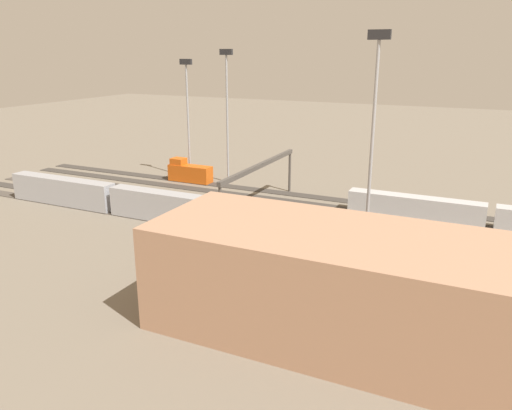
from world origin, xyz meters
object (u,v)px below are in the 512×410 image
at_px(train_on_track_5, 169,207).
at_px(light_mast_2, 227,100).
at_px(light_mast_0, 187,104).
at_px(maintenance_shed, 342,286).
at_px(light_mast_1, 373,123).
at_px(train_on_track_0, 189,172).
at_px(train_on_track_1, 491,216).
at_px(signal_gantry, 260,170).

relative_size(train_on_track_5, light_mast_2, 2.51).
distance_m(light_mast_0, maintenance_shed, 72.32).
xyz_separation_m(light_mast_0, light_mast_2, (-9.79, -0.30, 1.11)).
height_order(light_mast_1, maintenance_shed, light_mast_1).
xyz_separation_m(light_mast_0, light_mast_1, (-47.87, 30.19, 2.27)).
height_order(train_on_track_0, light_mast_0, light_mast_0).
relative_size(train_on_track_0, train_on_track_5, 0.14).
height_order(train_on_track_0, light_mast_2, light_mast_2).
relative_size(light_mast_0, light_mast_2, 0.93).
xyz_separation_m(light_mast_1, light_mast_2, (38.08, -30.49, -1.15)).
bearing_deg(train_on_track_5, light_mast_2, -81.99).
bearing_deg(train_on_track_0, train_on_track_1, 175.35).
bearing_deg(train_on_track_0, light_mast_2, -157.03).
bearing_deg(light_mast_1, light_mast_2, -38.68).
relative_size(light_mast_2, maintenance_shed, 0.73).
bearing_deg(train_on_track_1, maintenance_shed, 73.04).
bearing_deg(train_on_track_5, maintenance_shed, 148.25).
distance_m(light_mast_0, light_mast_1, 56.64).
bearing_deg(light_mast_2, light_mast_0, 1.75).
height_order(light_mast_0, light_mast_1, light_mast_1).
distance_m(train_on_track_5, signal_gantry, 17.47).
distance_m(train_on_track_0, train_on_track_5, 27.74).
relative_size(light_mast_2, signal_gantry, 0.95).
relative_size(train_on_track_5, maintenance_shed, 1.84).
bearing_deg(light_mast_1, train_on_track_0, -30.44).
distance_m(train_on_track_0, signal_gantry, 26.88).
xyz_separation_m(train_on_track_0, light_mast_1, (-46.10, 27.09, 16.99)).
xyz_separation_m(train_on_track_0, light_mast_0, (1.77, -3.10, 14.72)).
distance_m(light_mast_2, signal_gantry, 24.32).
height_order(light_mast_0, signal_gantry, light_mast_0).
height_order(train_on_track_0, train_on_track_1, train_on_track_0).
xyz_separation_m(train_on_track_5, light_mast_0, (13.78, -28.10, 14.26)).
relative_size(train_on_track_1, signal_gantry, 1.57).
distance_m(train_on_track_0, light_mast_0, 15.15).
distance_m(train_on_track_1, signal_gantry, 39.48).
bearing_deg(light_mast_0, train_on_track_0, 119.72).
bearing_deg(train_on_track_0, maintenance_shed, 135.56).
height_order(train_on_track_0, maintenance_shed, maintenance_shed).
height_order(signal_gantry, maintenance_shed, maintenance_shed).
bearing_deg(light_mast_1, train_on_track_1, -124.95).
bearing_deg(signal_gantry, train_on_track_0, -28.34).
xyz_separation_m(light_mast_1, signal_gantry, (22.92, -14.59, -11.59)).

